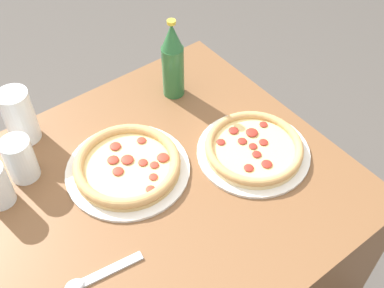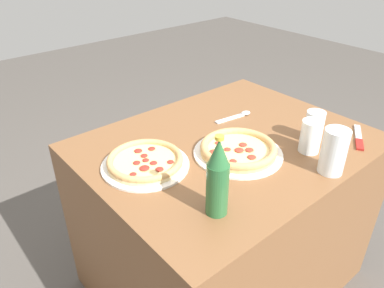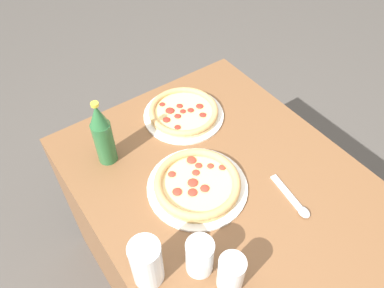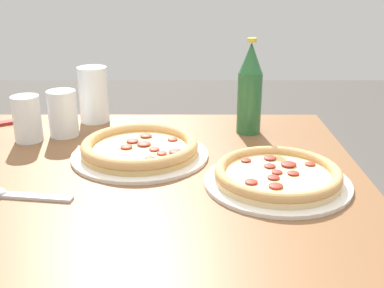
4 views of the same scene
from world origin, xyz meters
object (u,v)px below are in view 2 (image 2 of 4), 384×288
Objects in this scene: pizza_margherita at (238,150)px; knife at (359,138)px; glass_iced_tea at (314,127)px; beer_bottle at (218,178)px; spoon at (239,115)px; glass_mango_juice at (310,138)px; glass_cola at (334,152)px; pizza_salami at (145,162)px.

knife is at bearing 152.81° from pizza_margherita.
beer_bottle reaches higher than glass_iced_tea.
glass_iced_tea is 0.32m from spoon.
glass_mango_juice is at bearing 26.02° from glass_iced_tea.
glass_cola is at bearing 65.13° from glass_mango_juice.
glass_cola reaches higher than glass_iced_tea.
beer_bottle is (0.27, 0.17, 0.10)m from pizza_margherita.
beer_bottle reaches higher than knife.
beer_bottle is 0.70m from knife.
glass_iced_tea reaches higher than knife.
glass_iced_tea reaches higher than spoon.
beer_bottle is at bearing 37.78° from spoon.
pizza_salami is 0.33m from beer_bottle.
glass_mango_juice is at bearing -18.80° from knife.
pizza_salami is 0.63m from glass_iced_tea.
pizza_margherita is 1.78× the size of spoon.
pizza_margherita is 0.33m from beer_bottle.
pizza_margherita is at bearing -34.70° from glass_mango_juice.
glass_mango_juice is 0.48× the size of beer_bottle.
beer_bottle is at bearing -12.81° from glass_cola.
pizza_margherita reaches higher than pizza_salami.
glass_mango_juice reaches higher than pizza_salami.
glass_iced_tea is at bearing -153.98° from glass_mango_juice.
beer_bottle is 1.39× the size of spoon.
pizza_margherita is 1.75× the size of knife.
pizza_salami is 0.61m from glass_cola.
glass_cola is 0.87× the size of spoon.
glass_mango_juice is 0.77× the size of glass_cola.
glass_mango_juice is 0.23m from knife.
pizza_salami is 1.20× the size of beer_bottle.
knife is (-0.27, -0.05, -0.07)m from glass_cola.
glass_iced_tea is 0.47× the size of beer_bottle.
glass_iced_tea is at bearing 159.68° from pizza_margherita.
glass_iced_tea is 0.64× the size of knife.
pizza_salami is 2.57× the size of glass_iced_tea.
spoon is (-0.01, -0.35, -0.05)m from glass_mango_juice.
beer_bottle reaches higher than pizza_margherita.
pizza_salami is 1.92× the size of glass_cola.
knife is 1.01× the size of spoon.
glass_cola is 0.63× the size of beer_bottle.
spoon is at bearing -142.22° from beer_bottle.
glass_mango_juice is at bearing -114.87° from glass_cola.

